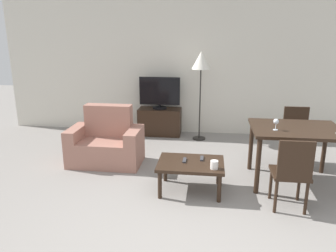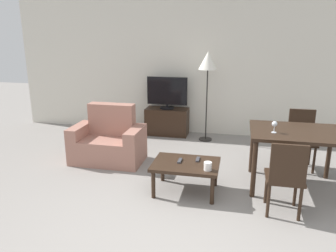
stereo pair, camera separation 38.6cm
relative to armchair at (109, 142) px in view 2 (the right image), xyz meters
name	(u,v)px [view 2 (the right image)]	position (x,y,z in m)	size (l,w,h in m)	color
ground_plane	(168,251)	(1.38, -1.98, -0.30)	(18.00, 18.00, 0.00)	gray
wall_back	(211,65)	(1.38, 1.82, 1.05)	(7.89, 0.06, 2.70)	silver
armchair	(109,142)	(0.00, 0.00, 0.00)	(1.08, 0.64, 0.88)	#9E6B5B
tv_stand	(167,121)	(0.59, 1.55, -0.04)	(0.82, 0.40, 0.52)	black
tv	(167,93)	(0.59, 1.55, 0.53)	(0.78, 0.27, 0.61)	black
coffee_table	(186,166)	(1.34, -0.78, 0.04)	(0.82, 0.60, 0.39)	black
dining_table	(296,138)	(2.67, -0.35, 0.36)	(1.13, 0.88, 0.76)	black
dining_chair_near	(286,175)	(2.47, -1.10, 0.17)	(0.40, 0.40, 0.86)	black
dining_chair_far	(301,136)	(2.87, 0.39, 0.17)	(0.40, 0.40, 0.86)	black
floor_lamp	(208,65)	(1.37, 1.35, 1.10)	(0.33, 0.33, 1.63)	black
remote_primary	(180,161)	(1.26, -0.75, 0.09)	(0.04, 0.15, 0.02)	#38383D
remote_secondary	(198,159)	(1.47, -0.66, 0.09)	(0.04, 0.15, 0.02)	#38383D
cup_white_near	(208,166)	(1.63, -0.95, 0.13)	(0.09, 0.09, 0.10)	white
wine_glass_center	(275,125)	(2.38, -0.50, 0.56)	(0.07, 0.07, 0.15)	silver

